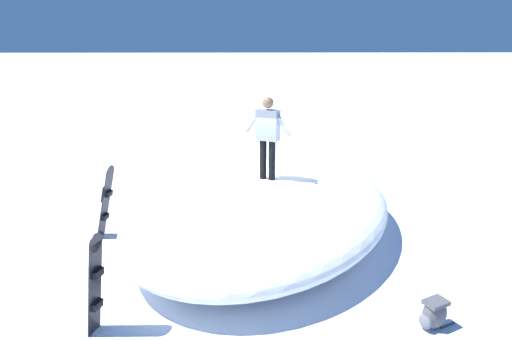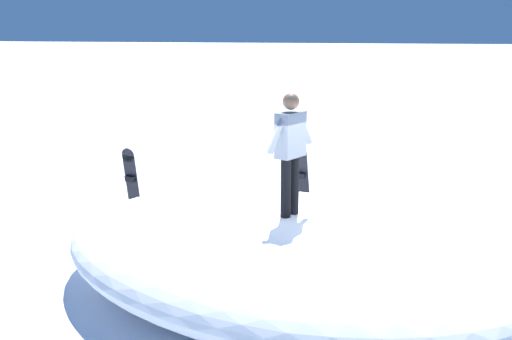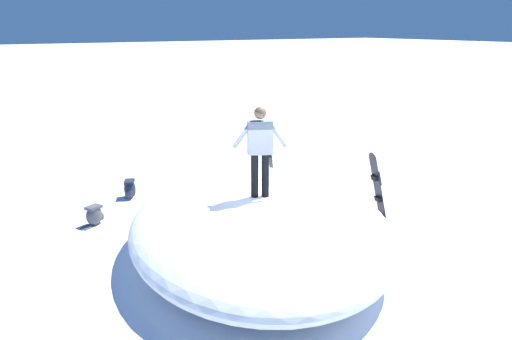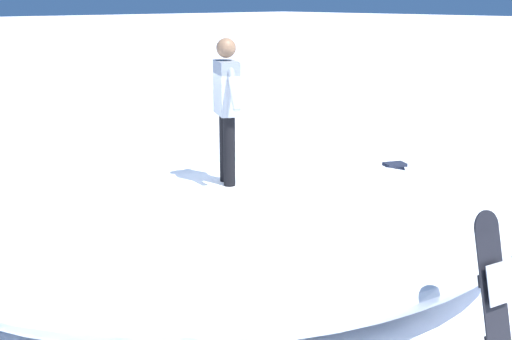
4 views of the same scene
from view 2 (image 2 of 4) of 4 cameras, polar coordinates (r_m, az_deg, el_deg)
The scene contains 5 objects.
ground at distance 9.08m, azimuth 5.62°, elevation -11.57°, with size 240.00×240.00×0.00m, color white.
snow_mound at distance 8.97m, azimuth 2.32°, elevation -7.64°, with size 7.05×4.96×1.20m, color white.
snowboarder_standing at distance 8.45m, azimuth 3.16°, elevation 2.20°, with size 0.96×0.54×1.70m.
snowboard_primary_upright at distance 11.99m, azimuth 4.19°, elevation -1.18°, with size 0.48×0.37×1.59m.
snowboard_secondary_upright at distance 11.98m, azimuth -11.27°, elevation -1.49°, with size 0.31×0.33×1.56m.
Camera 2 is at (8.22, 0.66, 3.80)m, focal length 43.70 mm.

